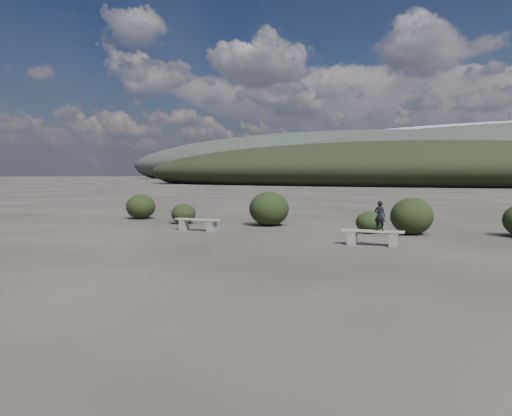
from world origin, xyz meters
The scene contains 9 objects.
ground centered at (0.00, 0.00, 0.00)m, with size 1200.00×1200.00×0.00m, color #28241F.
bench_left centered at (-3.39, 5.93, 0.26)m, with size 1.77×0.52×0.44m.
bench_right centered at (3.21, 5.49, 0.27)m, with size 1.80×0.71×0.44m.
seated_person centered at (3.40, 5.52, 0.86)m, with size 0.31×0.20×0.85m, color black.
shrub_a centered at (-5.49, 7.75, 0.42)m, with size 1.01×1.01×0.83m, color black.
shrub_b centered at (-2.06, 8.85, 0.68)m, with size 1.58×1.58×1.36m, color black.
shrub_c centered at (2.17, 8.42, 0.38)m, with size 0.94×0.94×0.75m, color black.
shrub_d centered at (3.52, 8.77, 0.62)m, with size 1.42×1.42×1.24m, color black.
shrub_f centered at (-8.68, 8.59, 0.57)m, with size 1.34×1.34×1.13m, color black.
Camera 1 is at (7.57, -8.39, 2.02)m, focal length 35.00 mm.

